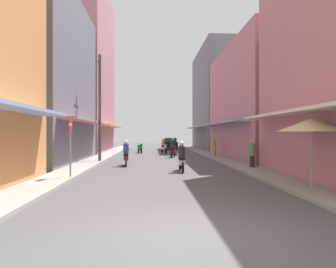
{
  "coord_description": "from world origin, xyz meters",
  "views": [
    {
      "loc": [
        -0.61,
        -5.77,
        1.95
      ],
      "look_at": [
        0.49,
        14.16,
        1.95
      ],
      "focal_mm": 31.89,
      "sensor_mm": 36.0,
      "label": 1
    }
  ],
  "objects_px": {
    "motorbike_white": "(181,158)",
    "pedestrian_far": "(214,148)",
    "parked_car": "(169,143)",
    "street_sign_no_entry": "(70,139)",
    "vendor_umbrella": "(311,125)",
    "pedestrian_midway": "(252,154)",
    "motorbike_green": "(140,148)",
    "utility_pole": "(100,107)",
    "motorbike_maroon": "(173,149)",
    "motorbike_silver": "(164,146)",
    "motorbike_red": "(126,154)"
  },
  "relations": [
    {
      "from": "parked_car",
      "to": "vendor_umbrella",
      "type": "distance_m",
      "value": 28.05
    },
    {
      "from": "motorbike_silver",
      "to": "pedestrian_far",
      "type": "bearing_deg",
      "value": -55.16
    },
    {
      "from": "pedestrian_midway",
      "to": "vendor_umbrella",
      "type": "height_order",
      "value": "vendor_umbrella"
    },
    {
      "from": "motorbike_maroon",
      "to": "motorbike_green",
      "type": "xyz_separation_m",
      "value": [
        -2.97,
        5.85,
        -0.2
      ]
    },
    {
      "from": "motorbike_maroon",
      "to": "pedestrian_far",
      "type": "relative_size",
      "value": 1.11
    },
    {
      "from": "motorbike_green",
      "to": "motorbike_red",
      "type": "distance_m",
      "value": 12.25
    },
    {
      "from": "vendor_umbrella",
      "to": "pedestrian_far",
      "type": "bearing_deg",
      "value": 91.05
    },
    {
      "from": "vendor_umbrella",
      "to": "motorbike_green",
      "type": "bearing_deg",
      "value": 107.76
    },
    {
      "from": "parked_car",
      "to": "street_sign_no_entry",
      "type": "xyz_separation_m",
      "value": [
        -5.7,
        -24.82,
        0.98
      ]
    },
    {
      "from": "parked_car",
      "to": "utility_pole",
      "type": "xyz_separation_m",
      "value": [
        -5.8,
        -17.07,
        3.03
      ]
    },
    {
      "from": "motorbike_maroon",
      "to": "street_sign_no_entry",
      "type": "xyz_separation_m",
      "value": [
        -5.23,
        -11.84,
        1.01
      ]
    },
    {
      "from": "pedestrian_midway",
      "to": "pedestrian_far",
      "type": "relative_size",
      "value": 1.03
    },
    {
      "from": "parked_car",
      "to": "pedestrian_far",
      "type": "distance_m",
      "value": 13.6
    },
    {
      "from": "motorbike_white",
      "to": "motorbike_silver",
      "type": "bearing_deg",
      "value": 91.17
    },
    {
      "from": "vendor_umbrella",
      "to": "street_sign_no_entry",
      "type": "distance_m",
      "value": 9.4
    },
    {
      "from": "motorbike_white",
      "to": "motorbike_red",
      "type": "bearing_deg",
      "value": 136.13
    },
    {
      "from": "motorbike_maroon",
      "to": "utility_pole",
      "type": "height_order",
      "value": "utility_pole"
    },
    {
      "from": "motorbike_green",
      "to": "parked_car",
      "type": "bearing_deg",
      "value": 64.25
    },
    {
      "from": "motorbike_green",
      "to": "motorbike_red",
      "type": "relative_size",
      "value": 0.98
    },
    {
      "from": "motorbike_white",
      "to": "parked_car",
      "type": "bearing_deg",
      "value": 88.16
    },
    {
      "from": "motorbike_maroon",
      "to": "vendor_umbrella",
      "type": "xyz_separation_m",
      "value": [
        3.66,
        -14.84,
        1.55
      ]
    },
    {
      "from": "motorbike_silver",
      "to": "street_sign_no_entry",
      "type": "height_order",
      "value": "street_sign_no_entry"
    },
    {
      "from": "motorbike_white",
      "to": "street_sign_no_entry",
      "type": "height_order",
      "value": "street_sign_no_entry"
    },
    {
      "from": "pedestrian_far",
      "to": "street_sign_no_entry",
      "type": "height_order",
      "value": "street_sign_no_entry"
    },
    {
      "from": "motorbike_green",
      "to": "pedestrian_far",
      "type": "distance_m",
      "value": 8.85
    },
    {
      "from": "pedestrian_midway",
      "to": "motorbike_white",
      "type": "bearing_deg",
      "value": -168.21
    },
    {
      "from": "pedestrian_midway",
      "to": "utility_pole",
      "type": "xyz_separation_m",
      "value": [
        -9.1,
        4.45,
        2.95
      ]
    },
    {
      "from": "parked_car",
      "to": "vendor_umbrella",
      "type": "height_order",
      "value": "vendor_umbrella"
    },
    {
      "from": "motorbike_silver",
      "to": "parked_car",
      "type": "xyz_separation_m",
      "value": [
        1.02,
        7.64,
        0.04
      ]
    },
    {
      "from": "pedestrian_midway",
      "to": "street_sign_no_entry",
      "type": "relative_size",
      "value": 0.62
    },
    {
      "from": "pedestrian_midway",
      "to": "pedestrian_far",
      "type": "xyz_separation_m",
      "value": [
        -0.38,
        8.24,
        -0.02
      ]
    },
    {
      "from": "motorbike_white",
      "to": "street_sign_no_entry",
      "type": "xyz_separation_m",
      "value": [
        -4.99,
        -2.46,
        1.01
      ]
    },
    {
      "from": "utility_pole",
      "to": "motorbike_maroon",
      "type": "bearing_deg",
      "value": 37.5
    },
    {
      "from": "motorbike_red",
      "to": "motorbike_maroon",
      "type": "bearing_deg",
      "value": 62.45
    },
    {
      "from": "motorbike_red",
      "to": "utility_pole",
      "type": "bearing_deg",
      "value": 130.7
    },
    {
      "from": "motorbike_white",
      "to": "pedestrian_midway",
      "type": "bearing_deg",
      "value": 11.79
    },
    {
      "from": "motorbike_silver",
      "to": "street_sign_no_entry",
      "type": "xyz_separation_m",
      "value": [
        -4.68,
        -17.19,
        1.01
      ]
    },
    {
      "from": "motorbike_red",
      "to": "parked_car",
      "type": "xyz_separation_m",
      "value": [
        3.81,
        19.38,
        0.04
      ]
    },
    {
      "from": "motorbike_green",
      "to": "utility_pole",
      "type": "bearing_deg",
      "value": -103.35
    },
    {
      "from": "motorbike_red",
      "to": "motorbike_silver",
      "type": "height_order",
      "value": "same"
    },
    {
      "from": "motorbike_green",
      "to": "pedestrian_midway",
      "type": "bearing_deg",
      "value": -64.89
    },
    {
      "from": "motorbike_maroon",
      "to": "pedestrian_midway",
      "type": "distance_m",
      "value": 9.33
    },
    {
      "from": "motorbike_white",
      "to": "parked_car",
      "type": "relative_size",
      "value": 0.44
    },
    {
      "from": "pedestrian_far",
      "to": "parked_car",
      "type": "bearing_deg",
      "value": 102.38
    },
    {
      "from": "pedestrian_far",
      "to": "utility_pole",
      "type": "xyz_separation_m",
      "value": [
        -8.72,
        -3.79,
        2.98
      ]
    },
    {
      "from": "pedestrian_far",
      "to": "utility_pole",
      "type": "relative_size",
      "value": 0.22
    },
    {
      "from": "vendor_umbrella",
      "to": "utility_pole",
      "type": "height_order",
      "value": "utility_pole"
    },
    {
      "from": "utility_pole",
      "to": "vendor_umbrella",
      "type": "bearing_deg",
      "value": -50.13
    },
    {
      "from": "motorbike_white",
      "to": "pedestrian_far",
      "type": "xyz_separation_m",
      "value": [
        3.63,
        9.08,
        0.09
      ]
    },
    {
      "from": "motorbike_maroon",
      "to": "motorbike_silver",
      "type": "bearing_deg",
      "value": 95.77
    }
  ]
}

